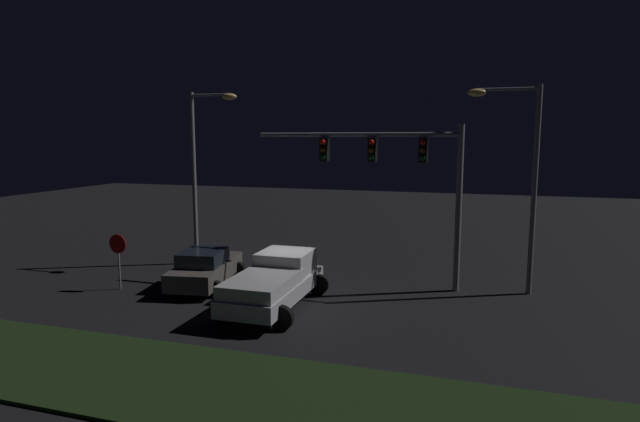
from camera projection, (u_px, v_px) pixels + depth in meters
name	position (u px, v px, depth m)	size (l,w,h in m)	color
ground_plane	(290.00, 296.00, 19.75)	(80.00, 80.00, 0.00)	black
grass_median	(182.00, 382.00, 12.63)	(22.97, 4.04, 0.10)	black
pickup_truck	(276.00, 279.00, 18.38)	(2.87, 5.41, 1.80)	#B7B7BC
car_sedan	(205.00, 268.00, 20.99)	(2.95, 4.64, 1.51)	#514C47
traffic_signal_gantry	(396.00, 165.00, 20.43)	(8.32, 0.56, 6.50)	slate
street_lamp_left	(202.00, 158.00, 24.06)	(2.39, 0.44, 8.05)	slate
street_lamp_right	(520.00, 164.00, 19.47)	(2.65, 0.44, 7.92)	slate
stop_sign	(118.00, 251.00, 20.36)	(0.76, 0.08, 2.23)	slate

